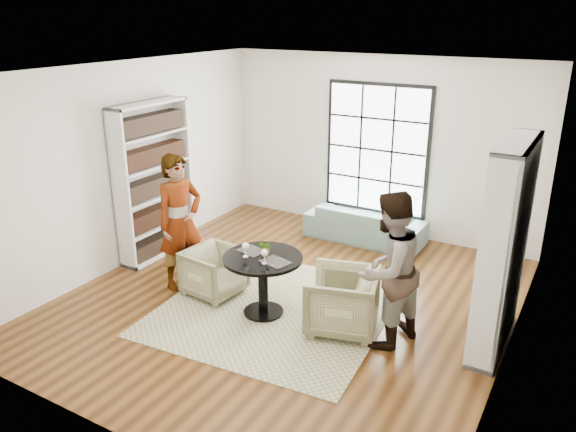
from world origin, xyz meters
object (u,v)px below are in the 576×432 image
Objects in this scene: wine_glass_right at (264,253)px; flower_centerpiece at (266,248)px; wine_glass_left at (245,247)px; person_right at (388,270)px; armchair_left at (215,272)px; pedestal_table at (263,273)px; armchair_right at (342,301)px; sofa at (365,224)px; person_left at (180,222)px.

flower_centerpiece is at bearing 118.59° from wine_glass_right.
wine_glass_right is (0.31, -0.05, -0.00)m from wine_glass_left.
armchair_left is at bearing -70.28° from person_right.
armchair_left is (-0.86, 0.12, -0.25)m from pedestal_table.
person_right reaches higher than armchair_right.
wine_glass_left is (-0.34, -3.04, 0.64)m from sofa.
sofa is 10.36× the size of wine_glass_left.
armchair_left is at bearing -104.41° from armchair_right.
armchair_left is at bearing -72.95° from person_left.
armchair_left is 3.60× the size of flower_centerpiece.
pedestal_table is 0.40m from wine_glass_right.
pedestal_table is 2.95m from sofa.
person_left is at bearing 176.84° from flower_centerpiece.
sofa is at bearing -13.45° from armchair_left.
armchair_right is 0.44× the size of person_left.
sofa is at bearing 83.52° from wine_glass_left.
armchair_right is at bearing 19.34° from wine_glass_right.
armchair_left is 2.50m from person_right.
flower_centerpiece is (1.43, -0.08, -0.05)m from person_left.
pedestal_table is 5.35× the size of wine_glass_right.
pedestal_table is 0.51× the size of sofa.
person_right is 1.48m from wine_glass_right.
person_left is 1.43m from flower_centerpiece.
person_left is at bearing -104.70° from armchair_right.
flower_centerpiece is at bearing -88.64° from armchair_left.
person_right is 9.66× the size of wine_glass_left.
armchair_left is 0.38× the size of person_left.
wine_glass_right is at bearing -83.00° from person_left.
armchair_right is 0.45× the size of person_right.
wine_glass_right is (-1.44, -0.31, 0.01)m from person_right.
person_right is at bearing -72.14° from person_left.
sofa is 10.59× the size of wine_glass_right.
wine_glass_left reaches higher than wine_glass_right.
wine_glass_right is at bearing -86.35° from armchair_right.
armchair_right is 4.16× the size of flower_centerpiece.
person_right is (0.55, 0.00, 0.54)m from armchair_right.
sofa is 9.87× the size of flower_centerpiece.
sofa is at bearing 86.84° from pedestal_table.
sofa is 2.95m from flower_centerpiece.
armchair_left is 0.39× the size of person_right.
armchair_right is at bearing 9.09° from pedestal_table.
armchair_left is 1.18m from wine_glass_right.
person_left is 9.93× the size of wine_glass_left.
person_left is 1.25m from wine_glass_left.
wine_glass_left is at bearing -93.10° from armchair_right.
flower_centerpiece is at bearing 66.46° from pedestal_table.
armchair_right is at bearing 12.59° from wine_glass_left.
pedestal_table is 1.20× the size of armchair_right.
pedestal_table is 4.98× the size of flower_centerpiece.
wine_glass_right is 0.22m from flower_centerpiece.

